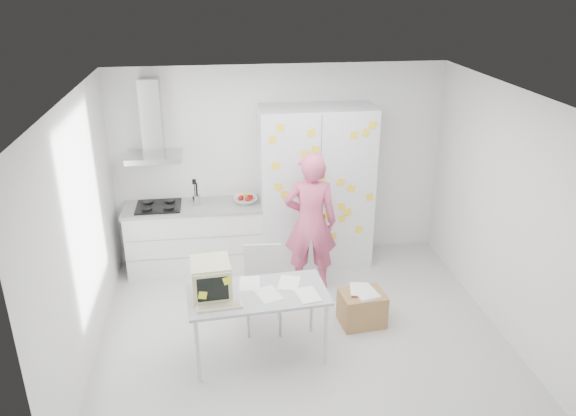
{
  "coord_description": "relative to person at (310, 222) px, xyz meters",
  "views": [
    {
      "loc": [
        -0.86,
        -5.29,
        3.79
      ],
      "look_at": [
        -0.05,
        0.78,
        1.2
      ],
      "focal_mm": 35.0,
      "sensor_mm": 36.0,
      "label": 1
    }
  ],
  "objects": [
    {
      "name": "ceiling",
      "position": [
        -0.26,
        -0.97,
        1.79
      ],
      "size": [
        4.5,
        4.0,
        0.02
      ],
      "primitive_type": "cube",
      "color": "white",
      "rests_on": "walls"
    },
    {
      "name": "range_hood",
      "position": [
        -1.91,
        0.87,
        1.05
      ],
      "size": [
        0.7,
        0.48,
        1.01
      ],
      "color": "silver",
      "rests_on": "walls"
    },
    {
      "name": "walls",
      "position": [
        -0.26,
        -0.25,
        0.44
      ],
      "size": [
        4.52,
        4.01,
        2.7
      ],
      "color": "white",
      "rests_on": "ground"
    },
    {
      "name": "chair",
      "position": [
        -0.67,
        -0.77,
        -0.36
      ],
      "size": [
        0.47,
        0.47,
        0.97
      ],
      "rotation": [
        0.0,
        0.0,
        -0.06
      ],
      "color": "beige",
      "rests_on": "ground"
    },
    {
      "name": "counter_run",
      "position": [
        -1.46,
        0.73,
        -0.44
      ],
      "size": [
        1.84,
        0.63,
        1.28
      ],
      "color": "white",
      "rests_on": "ground"
    },
    {
      "name": "person",
      "position": [
        0.0,
        0.0,
        0.0
      ],
      "size": [
        0.71,
        0.51,
        1.82
      ],
      "primitive_type": "imported",
      "rotation": [
        0.0,
        0.0,
        3.02
      ],
      "color": "#CE5076",
      "rests_on": "ground"
    },
    {
      "name": "desk",
      "position": [
        -1.07,
        -1.32,
        -0.05
      ],
      "size": [
        1.48,
        0.82,
        1.13
      ],
      "rotation": [
        0.0,
        0.0,
        0.08
      ],
      "color": "#B0B3BB",
      "rests_on": "ground"
    },
    {
      "name": "floor",
      "position": [
        -0.26,
        -0.97,
        -0.92
      ],
      "size": [
        4.5,
        4.0,
        0.02
      ],
      "primitive_type": "cube",
      "color": "silver",
      "rests_on": "ground"
    },
    {
      "name": "cardboard_box",
      "position": [
        0.46,
        -0.9,
        -0.7
      ],
      "size": [
        0.53,
        0.44,
        0.44
      ],
      "rotation": [
        0.0,
        0.0,
        0.1
      ],
      "color": "#A67B48",
      "rests_on": "ground"
    },
    {
      "name": "tall_cabinet",
      "position": [
        0.19,
        0.7,
        0.19
      ],
      "size": [
        1.5,
        0.68,
        2.2
      ],
      "color": "silver",
      "rests_on": "ground"
    }
  ]
}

